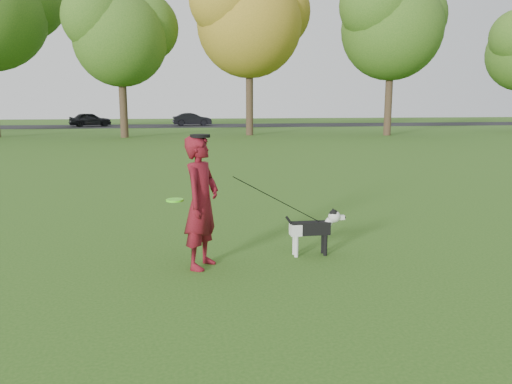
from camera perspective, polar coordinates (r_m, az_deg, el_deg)
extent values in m
plane|color=#285116|center=(6.95, -3.34, -8.31)|extent=(120.00, 120.00, 0.00)
cube|color=black|center=(46.61, -7.97, 7.50)|extent=(120.00, 7.00, 0.02)
imported|color=#5A0C12|center=(6.68, -6.26, -1.18)|extent=(0.69, 0.78, 1.79)
cube|color=black|center=(7.30, 6.21, -4.13)|extent=(0.57, 0.18, 0.19)
cube|color=silver|center=(7.25, 4.55, -4.29)|extent=(0.16, 0.18, 0.17)
cylinder|color=silver|center=(7.25, 4.63, -6.23)|extent=(0.06, 0.06, 0.31)
cylinder|color=silver|center=(7.37, 4.41, -5.96)|extent=(0.06, 0.06, 0.31)
cylinder|color=black|center=(7.36, 7.93, -6.05)|extent=(0.06, 0.06, 0.31)
cylinder|color=black|center=(7.48, 7.66, -5.79)|extent=(0.06, 0.06, 0.31)
cylinder|color=silver|center=(7.35, 8.15, -3.69)|extent=(0.19, 0.11, 0.20)
sphere|color=silver|center=(7.36, 8.95, -2.79)|extent=(0.18, 0.18, 0.18)
sphere|color=black|center=(7.35, 8.88, -2.52)|extent=(0.13, 0.13, 0.13)
cube|color=silver|center=(7.39, 9.64, -2.88)|extent=(0.11, 0.07, 0.06)
sphere|color=black|center=(7.41, 10.09, -2.86)|extent=(0.04, 0.04, 0.04)
cone|color=black|center=(7.29, 9.00, -2.20)|extent=(0.06, 0.06, 0.07)
cone|color=black|center=(7.38, 8.78, -2.05)|extent=(0.06, 0.06, 0.07)
cylinder|color=black|center=(7.22, 4.12, -3.73)|extent=(0.20, 0.04, 0.26)
cylinder|color=black|center=(7.34, 7.73, -3.64)|extent=(0.12, 0.12, 0.02)
imported|color=black|center=(47.25, -18.42, 7.87)|extent=(3.87, 2.56, 1.23)
imported|color=black|center=(46.60, -7.32, 8.24)|extent=(3.61, 1.57, 1.15)
cylinder|color=#55F61F|center=(6.62, -9.26, -0.92)|extent=(0.23, 0.23, 0.02)
cylinder|color=black|center=(6.56, -6.41, 6.40)|extent=(0.26, 0.26, 0.04)
cylinder|color=#38281C|center=(32.24, -14.93, 9.77)|extent=(0.48, 0.48, 4.20)
sphere|color=#426B1E|center=(32.51, -15.30, 17.43)|extent=(5.60, 5.60, 5.60)
cylinder|color=#38281C|center=(33.38, -0.75, 10.84)|extent=(0.48, 0.48, 5.04)
sphere|color=#A58426|center=(33.83, -0.77, 19.69)|extent=(6.72, 6.72, 6.72)
cylinder|color=#38281C|center=(34.36, 14.91, 10.31)|extent=(0.48, 0.48, 4.83)
sphere|color=#426B1E|center=(34.75, 15.31, 18.56)|extent=(6.44, 6.44, 6.44)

